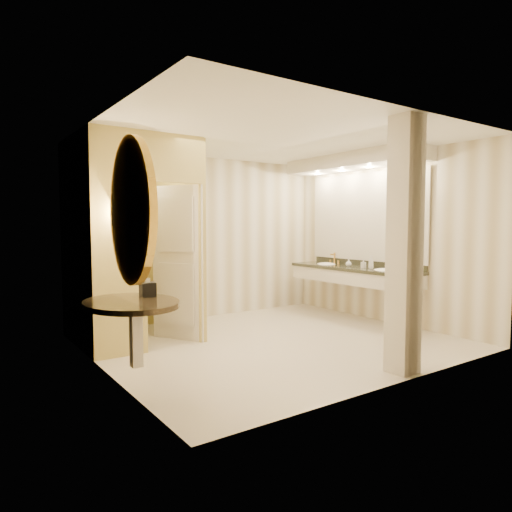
% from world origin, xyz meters
% --- Properties ---
extents(floor, '(4.50, 4.50, 0.00)m').
position_xyz_m(floor, '(0.00, 0.00, 0.00)').
color(floor, beige).
rests_on(floor, ground).
extents(ceiling, '(4.50, 4.50, 0.00)m').
position_xyz_m(ceiling, '(0.00, 0.00, 2.70)').
color(ceiling, white).
rests_on(ceiling, wall_back).
extents(wall_back, '(4.50, 0.02, 2.70)m').
position_xyz_m(wall_back, '(0.00, 2.00, 1.35)').
color(wall_back, white).
rests_on(wall_back, floor).
extents(wall_front, '(4.50, 0.02, 2.70)m').
position_xyz_m(wall_front, '(0.00, -2.00, 1.35)').
color(wall_front, white).
rests_on(wall_front, floor).
extents(wall_left, '(0.02, 4.00, 2.70)m').
position_xyz_m(wall_left, '(-2.25, 0.00, 1.35)').
color(wall_left, white).
rests_on(wall_left, floor).
extents(wall_right, '(0.02, 4.00, 2.70)m').
position_xyz_m(wall_right, '(2.25, 0.00, 1.35)').
color(wall_right, white).
rests_on(wall_right, floor).
extents(toilet_closet, '(1.50, 1.55, 2.70)m').
position_xyz_m(toilet_closet, '(-1.13, 0.97, 1.39)').
color(toilet_closet, '#E4D677').
rests_on(toilet_closet, floor).
extents(wall_sconce, '(0.14, 0.14, 0.42)m').
position_xyz_m(wall_sconce, '(-1.93, 0.43, 1.73)').
color(wall_sconce, gold).
rests_on(wall_sconce, toilet_closet).
extents(vanity, '(0.75, 2.59, 2.09)m').
position_xyz_m(vanity, '(1.98, 0.40, 1.63)').
color(vanity, beige).
rests_on(vanity, floor).
extents(console_shelf, '(1.05, 1.05, 1.98)m').
position_xyz_m(console_shelf, '(-2.21, -0.76, 1.35)').
color(console_shelf, black).
rests_on(console_shelf, floor).
extents(pillar, '(0.28, 0.28, 2.70)m').
position_xyz_m(pillar, '(0.35, -1.80, 1.35)').
color(pillar, beige).
rests_on(pillar, floor).
extents(tissue_box, '(0.15, 0.15, 0.14)m').
position_xyz_m(tissue_box, '(-2.01, -0.61, 0.94)').
color(tissue_box, black).
rests_on(tissue_box, console_shelf).
extents(toilet, '(0.50, 0.83, 0.83)m').
position_xyz_m(toilet, '(-1.49, 1.75, 0.41)').
color(toilet, white).
rests_on(toilet, floor).
extents(soap_bottle_a, '(0.07, 0.07, 0.14)m').
position_xyz_m(soap_bottle_a, '(1.95, 0.18, 0.95)').
color(soap_bottle_a, beige).
rests_on(soap_bottle_a, vanity).
extents(soap_bottle_b, '(0.12, 0.12, 0.12)m').
position_xyz_m(soap_bottle_b, '(1.92, 0.48, 0.94)').
color(soap_bottle_b, silver).
rests_on(soap_bottle_b, vanity).
extents(soap_bottle_c, '(0.09, 0.09, 0.21)m').
position_xyz_m(soap_bottle_c, '(1.93, 0.01, 0.98)').
color(soap_bottle_c, '#C6B28C').
rests_on(soap_bottle_c, vanity).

